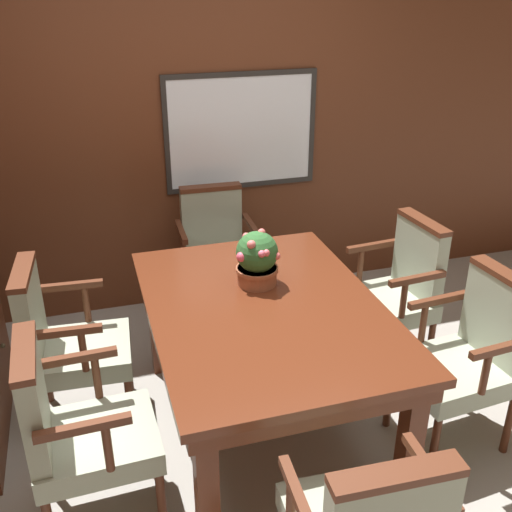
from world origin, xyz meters
The scene contains 9 objects.
ground_plane centered at (0.00, 0.00, 0.00)m, with size 14.00×14.00×0.00m, color #A39E93.
wall_back centered at (0.00, 1.76, 1.23)m, with size 7.20×0.08×2.45m.
dining_table centered at (0.08, 0.17, 0.67)m, with size 1.13×1.59×0.77m.
chair_left_near centered at (-0.86, -0.17, 0.52)m, with size 0.53×0.52×0.95m.
chair_head_far centered at (0.11, 1.37, 0.52)m, with size 0.52×0.54×0.95m.
chair_right_near centered at (1.05, -0.18, 0.52)m, with size 0.56×0.54×0.95m.
chair_right_far centered at (1.03, 0.54, 0.52)m, with size 0.55×0.54×0.95m.
chair_left_far centered at (-0.90, 0.54, 0.52)m, with size 0.55×0.53×0.95m.
potted_plant centered at (0.11, 0.40, 0.91)m, with size 0.23×0.24×0.30m.
Camera 1 is at (-0.70, -2.27, 2.26)m, focal length 42.00 mm.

